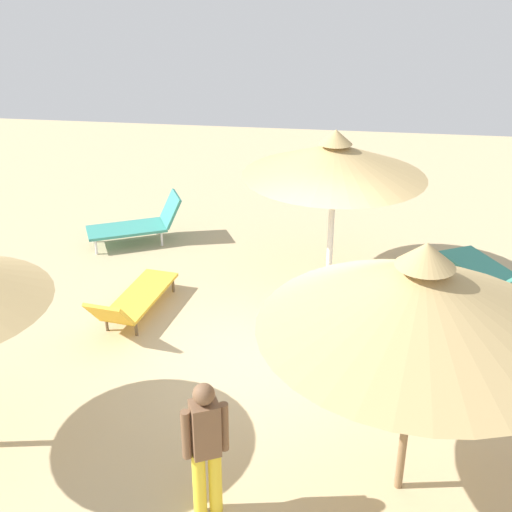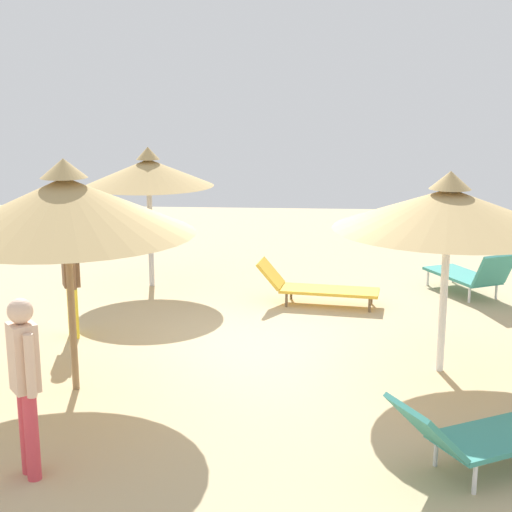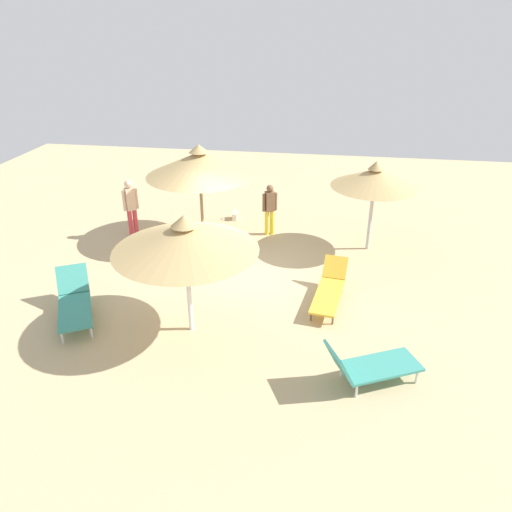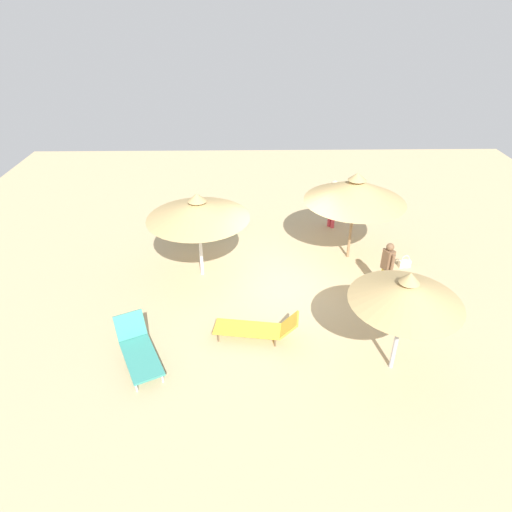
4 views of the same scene
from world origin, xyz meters
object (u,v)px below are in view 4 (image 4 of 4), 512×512
object	(u,v)px
lounge_chair_far_left	(210,222)
person_standing_back	(387,265)
parasol_umbrella_edge	(198,209)
lounge_chair_far_right	(258,328)
parasol_umbrella_near_right	(407,292)
parasol_umbrella_center	(356,190)
handbag	(405,263)
lounge_chair_near_left	(138,348)
person_standing_front	(333,201)

from	to	relation	value
lounge_chair_far_left	person_standing_back	bearing A→B (deg)	-35.33
parasol_umbrella_edge	lounge_chair_far_left	size ratio (longest dim) A/B	1.40
lounge_chair_far_right	lounge_chair_far_left	xyz separation A→B (m)	(-1.52, 5.37, 0.09)
parasol_umbrella_near_right	parasol_umbrella_edge	world-z (taller)	parasol_umbrella_edge
parasol_umbrella_near_right	parasol_umbrella_center	world-z (taller)	parasol_umbrella_center
lounge_chair_far_right	handbag	bearing A→B (deg)	34.57
handbag	parasol_umbrella_near_right	bearing A→B (deg)	-110.86
parasol_umbrella_center	lounge_chair_near_left	xyz separation A→B (m)	(-5.55, -4.42, -1.84)
parasol_umbrella_center	person_standing_front	bearing A→B (deg)	95.67
lounge_chair_near_left	parasol_umbrella_center	bearing A→B (deg)	38.54
parasol_umbrella_near_right	person_standing_back	distance (m)	3.11
person_standing_back	handbag	xyz separation A→B (m)	(0.99, 1.25, -0.72)
lounge_chair_far_left	lounge_chair_far_right	bearing A→B (deg)	-74.17
handbag	lounge_chair_far_left	bearing A→B (deg)	159.05
lounge_chair_far_right	person_standing_back	bearing A→B (deg)	27.76
parasol_umbrella_edge	person_standing_back	distance (m)	5.28
lounge_chair_far_left	lounge_chair_near_left	distance (m)	6.20
parasol_umbrella_near_right	parasol_umbrella_center	bearing A→B (deg)	90.49
lounge_chair_far_left	handbag	xyz separation A→B (m)	(5.99, -2.29, -0.27)
person_standing_front	handbag	distance (m)	3.30
lounge_chair_near_left	handbag	world-z (taller)	lounge_chair_near_left
person_standing_front	parasol_umbrella_near_right	bearing A→B (deg)	-87.94
lounge_chair_far_right	handbag	world-z (taller)	lounge_chair_far_right
parasol_umbrella_near_right	lounge_chair_near_left	distance (m)	5.83
person_standing_back	person_standing_front	world-z (taller)	person_standing_front
person_standing_front	parasol_umbrella_center	bearing A→B (deg)	-84.33
lounge_chair_far_right	person_standing_back	xyz separation A→B (m)	(3.48, 1.83, 0.54)
lounge_chair_far_left	handbag	size ratio (longest dim) A/B	5.06
parasol_umbrella_edge	lounge_chair_near_left	distance (m)	4.06
parasol_umbrella_center	lounge_chair_far_left	bearing A→B (deg)	159.13
parasol_umbrella_center	parasol_umbrella_edge	distance (m)	4.54
parasol_umbrella_edge	lounge_chair_far_right	bearing A→B (deg)	-60.73
lounge_chair_far_right	lounge_chair_near_left	world-z (taller)	lounge_chair_near_left
lounge_chair_far_right	lounge_chair_near_left	bearing A→B (deg)	-164.86
parasol_umbrella_near_right	person_standing_front	xyz separation A→B (m)	(-0.24, 6.71, -1.06)
lounge_chair_far_right	lounge_chair_near_left	distance (m)	2.77
parasol_umbrella_center	person_standing_back	xyz separation A→B (m)	(0.60, -1.87, -1.37)
parasol_umbrella_near_right	lounge_chair_far_right	xyz separation A→B (m)	(-2.92, 0.99, -1.74)
parasol_umbrella_near_right	lounge_chair_far_right	bearing A→B (deg)	161.22
parasol_umbrella_center	lounge_chair_near_left	bearing A→B (deg)	-141.46
lounge_chair_near_left	handbag	distance (m)	8.09
lounge_chair_far_right	lounge_chair_far_left	world-z (taller)	lounge_chair_far_left
parasol_umbrella_near_right	lounge_chair_far_left	size ratio (longest dim) A/B	1.24
lounge_chair_far_left	handbag	distance (m)	6.42
parasol_umbrella_near_right	handbag	xyz separation A→B (m)	(1.55, 4.07, -1.91)
parasol_umbrella_center	parasol_umbrella_edge	world-z (taller)	parasol_umbrella_center
lounge_chair_far_left	lounge_chair_near_left	size ratio (longest dim) A/B	1.11
lounge_chair_far_left	person_standing_back	world-z (taller)	person_standing_back
parasol_umbrella_center	parasol_umbrella_near_right	bearing A→B (deg)	-89.51
lounge_chair_near_left	person_standing_back	world-z (taller)	person_standing_back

